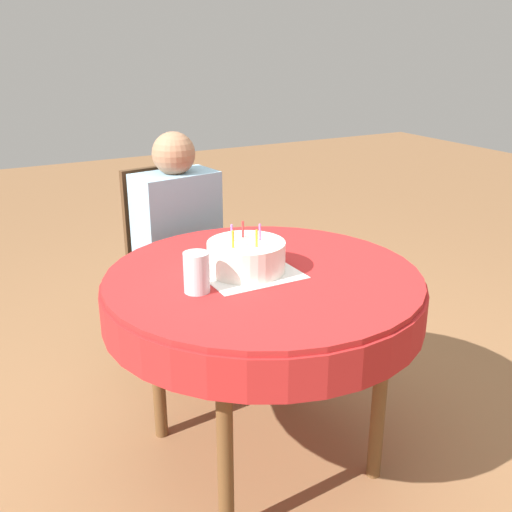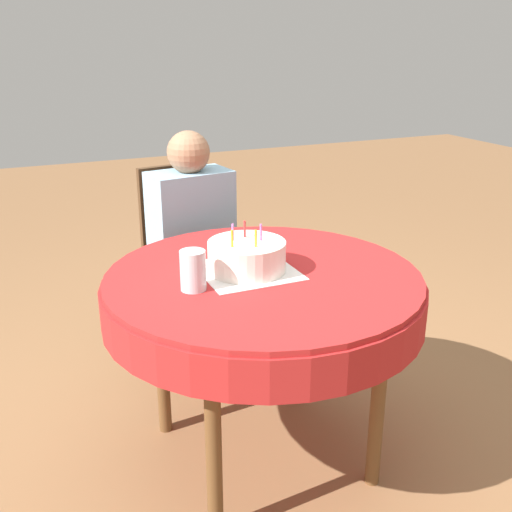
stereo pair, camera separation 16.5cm
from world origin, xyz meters
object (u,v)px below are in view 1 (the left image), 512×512
Objects in this scene: birthday_cake at (246,256)px; drinking_glass at (197,272)px; person at (180,233)px; chair at (171,263)px.

drinking_glass is (-0.22, -0.08, 0.01)m from birthday_cake.
person is 0.72m from birthday_cake.
chair is 7.26× the size of drinking_glass.
drinking_glass is (-0.24, -0.88, 0.30)m from chair.
chair is 0.85m from birthday_cake.
birthday_cake is 2.06× the size of drinking_glass.
person is at bearing 72.12° from drinking_glass.
birthday_cake is at bearing -100.86° from person.
chair is 0.84× the size of person.
chair is at bearing 88.29° from birthday_cake.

